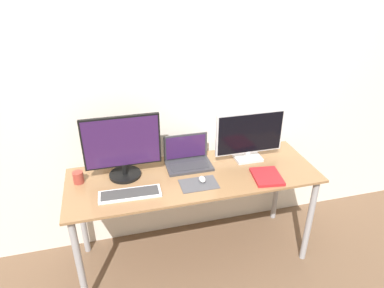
{
  "coord_description": "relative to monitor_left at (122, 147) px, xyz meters",
  "views": [
    {
      "loc": [
        -0.53,
        -1.66,
        2.07
      ],
      "look_at": [
        -0.0,
        0.35,
        0.98
      ],
      "focal_mm": 32.0,
      "sensor_mm": 36.0,
      "label": 1
    }
  ],
  "objects": [
    {
      "name": "monitor_right",
      "position": [
        0.92,
        0.0,
        -0.03
      ],
      "size": [
        0.52,
        0.14,
        0.38
      ],
      "color": "silver",
      "rests_on": "desk"
    },
    {
      "name": "wall_back",
      "position": [
        0.47,
        0.26,
        0.27
      ],
      "size": [
        7.0,
        0.05,
        2.5
      ],
      "color": "silver",
      "rests_on": "ground_plane"
    },
    {
      "name": "monitor_left",
      "position": [
        0.0,
        0.0,
        0.0
      ],
      "size": [
        0.52,
        0.22,
        0.45
      ],
      "color": "black",
      "rests_on": "desk"
    },
    {
      "name": "book",
      "position": [
        0.95,
        -0.28,
        -0.22
      ],
      "size": [
        0.22,
        0.25,
        0.02
      ],
      "color": "red",
      "rests_on": "desk"
    },
    {
      "name": "laptop",
      "position": [
        0.46,
        0.04,
        -0.17
      ],
      "size": [
        0.33,
        0.21,
        0.22
      ],
      "color": "#333338",
      "rests_on": "desk"
    },
    {
      "name": "mouse",
      "position": [
        0.5,
        -0.21,
        -0.2
      ],
      "size": [
        0.04,
        0.07,
        0.03
      ],
      "color": "silver",
      "rests_on": "mousepad"
    },
    {
      "name": "mug",
      "position": [
        -0.31,
        -0.01,
        -0.19
      ],
      "size": [
        0.07,
        0.07,
        0.08
      ],
      "color": "#99382D",
      "rests_on": "desk"
    },
    {
      "name": "ground_plane",
      "position": [
        0.47,
        -0.42,
        -0.98
      ],
      "size": [
        12.0,
        12.0,
        0.0
      ],
      "primitive_type": "plane",
      "color": "brown"
    },
    {
      "name": "mousepad",
      "position": [
        0.47,
        -0.24,
        -0.22
      ],
      "size": [
        0.25,
        0.17,
        0.0
      ],
      "color": "#47474C",
      "rests_on": "desk"
    },
    {
      "name": "desk",
      "position": [
        0.47,
        -0.11,
        -0.33
      ],
      "size": [
        1.76,
        0.62,
        0.76
      ],
      "color": "olive",
      "rests_on": "ground_plane"
    },
    {
      "name": "keyboard",
      "position": [
        0.01,
        -0.24,
        -0.22
      ],
      "size": [
        0.4,
        0.14,
        0.02
      ],
      "color": "silver",
      "rests_on": "desk"
    }
  ]
}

